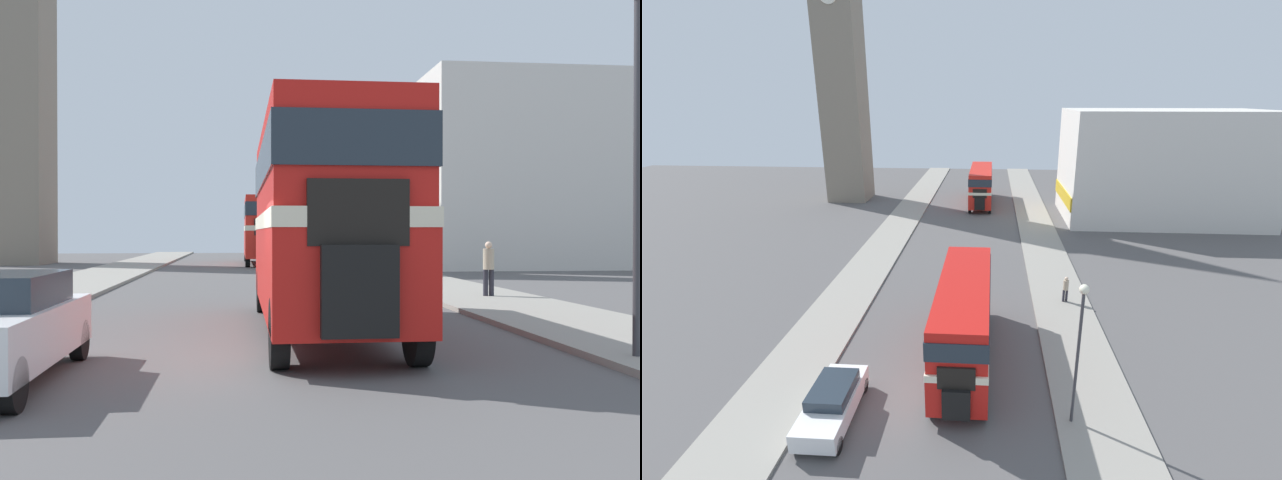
% 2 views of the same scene
% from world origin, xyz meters
% --- Properties ---
extents(ground_plane, '(120.00, 120.00, 0.00)m').
position_xyz_m(ground_plane, '(0.00, 0.00, 0.00)').
color(ground_plane, '#565454').
extents(double_decker_bus, '(2.41, 9.69, 4.15)m').
position_xyz_m(double_decker_bus, '(1.13, 3.20, 2.47)').
color(double_decker_bus, red).
rests_on(double_decker_bus, ground_plane).
extents(bus_distant, '(2.51, 10.60, 4.22)m').
position_xyz_m(bus_distant, '(1.08, 34.88, 2.51)').
color(bus_distant, red).
rests_on(bus_distant, ground_plane).
extents(pedestrian_walking, '(0.33, 0.33, 1.64)m').
position_xyz_m(pedestrian_walking, '(6.97, 9.53, 1.05)').
color(pedestrian_walking, '#282833').
rests_on(pedestrian_walking, sidewalk_right).
extents(street_lamp, '(0.36, 0.36, 5.86)m').
position_xyz_m(street_lamp, '(5.60, -0.85, 3.96)').
color(street_lamp, '#38383D').
rests_on(street_lamp, sidewalk_right).
extents(shop_building_block, '(19.21, 10.53, 10.91)m').
position_xyz_m(shop_building_block, '(19.41, 29.86, 5.45)').
color(shop_building_block, silver).
rests_on(shop_building_block, ground_plane).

